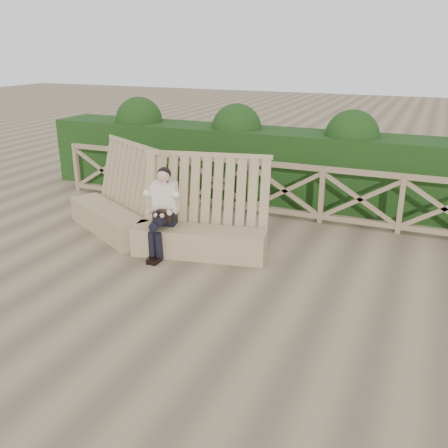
% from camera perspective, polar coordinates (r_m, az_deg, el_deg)
% --- Properties ---
extents(ground, '(60.00, 60.00, 0.00)m').
position_cam_1_polar(ground, '(6.91, -1.65, -8.04)').
color(ground, brown).
rests_on(ground, ground).
extents(bench, '(4.14, 1.73, 1.59)m').
position_cam_1_polar(bench, '(8.61, -8.05, 0.48)').
color(bench, '#9C8259').
rests_on(bench, ground).
extents(woman, '(0.46, 0.87, 1.41)m').
position_cam_1_polar(woman, '(8.04, -6.99, 1.78)').
color(woman, black).
rests_on(woman, ground).
extents(guardrail, '(10.10, 0.09, 1.10)m').
position_cam_1_polar(guardrail, '(9.77, 6.97, 3.81)').
color(guardrail, '#7D6348').
rests_on(guardrail, ground).
extents(hedge, '(12.00, 1.20, 1.50)m').
position_cam_1_polar(hedge, '(10.84, 8.84, 6.41)').
color(hedge, black).
rests_on(hedge, ground).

